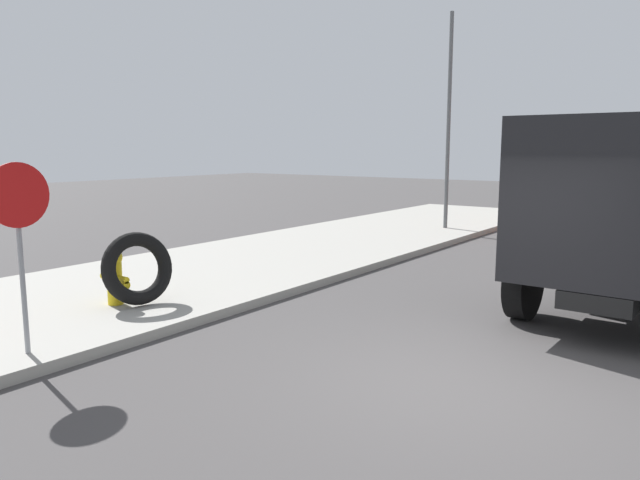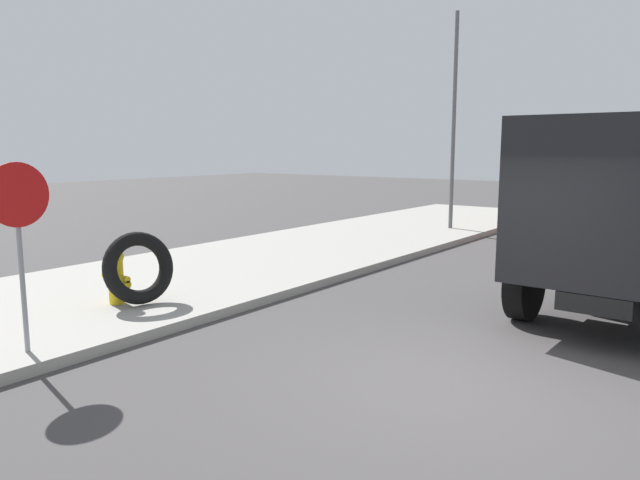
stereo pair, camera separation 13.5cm
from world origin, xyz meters
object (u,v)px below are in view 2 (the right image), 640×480
Objects in this scene: loose_tire at (139,268)px; stop_sign at (19,222)px; fire_hydrant at (116,274)px; street_light_pole at (454,122)px.

loose_tire is 2.55m from stop_sign.
street_light_pole is (11.52, -0.40, 2.72)m from fire_hydrant.
stop_sign is 0.36× the size of street_light_pole.
street_light_pole is at bearing -0.39° from loose_tire.
stop_sign is 13.65m from street_light_pole.
stop_sign reaches higher than fire_hydrant.
loose_tire is 0.50× the size of stop_sign.
fire_hydrant is 0.14× the size of street_light_pole.
street_light_pole reaches higher than fire_hydrant.
stop_sign is at bearing -176.99° from street_light_pole.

